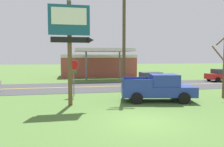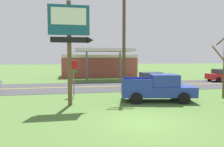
{
  "view_description": "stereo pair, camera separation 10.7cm",
  "coord_description": "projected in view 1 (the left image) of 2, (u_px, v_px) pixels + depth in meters",
  "views": [
    {
      "loc": [
        -3.52,
        -9.86,
        3.19
      ],
      "look_at": [
        0.0,
        8.0,
        1.8
      ],
      "focal_mm": 34.29,
      "sensor_mm": 36.0,
      "label": 1
    },
    {
      "loc": [
        -3.42,
        -9.88,
        3.19
      ],
      "look_at": [
        0.0,
        8.0,
        1.8
      ],
      "focal_mm": 34.29,
      "sensor_mm": 36.0,
      "label": 2
    }
  ],
  "objects": [
    {
      "name": "stop_sign",
      "position": [
        74.0,
        72.0,
        17.36
      ],
      "size": [
        0.8,
        0.08,
        2.95
      ],
      "color": "slate",
      "rests_on": "ground"
    },
    {
      "name": "utility_pole",
      "position": [
        124.0,
        35.0,
        17.52
      ],
      "size": [
        1.73,
        0.26,
        9.41
      ],
      "color": "brown",
      "rests_on": "ground"
    },
    {
      "name": "ground_plane",
      "position": [
        143.0,
        122.0,
        10.57
      ],
      "size": [
        180.0,
        180.0,
        0.0
      ],
      "primitive_type": "plane",
      "color": "#4C7033"
    },
    {
      "name": "gas_station",
      "position": [
        98.0,
        65.0,
        35.9
      ],
      "size": [
        12.0,
        11.5,
        4.4
      ],
      "color": "#A84C42",
      "rests_on": "ground"
    },
    {
      "name": "road_asphalt",
      "position": [
        103.0,
        86.0,
        23.28
      ],
      "size": [
        140.0,
        8.0,
        0.02
      ],
      "primitive_type": "cube",
      "color": "#3D3D3F",
      "rests_on": "ground"
    },
    {
      "name": "car_grey_mid_lane",
      "position": [
        150.0,
        80.0,
        22.15
      ],
      "size": [
        4.2,
        2.0,
        1.64
      ],
      "color": "slate",
      "rests_on": "ground"
    },
    {
      "name": "car_red_near_lane",
      "position": [
        222.0,
        75.0,
        28.31
      ],
      "size": [
        4.2,
        2.0,
        1.64
      ],
      "color": "red",
      "rests_on": "ground"
    },
    {
      "name": "road_centre_line",
      "position": [
        103.0,
        86.0,
        23.28
      ],
      "size": [
        126.0,
        0.2,
        0.01
      ],
      "primitive_type": "cube",
      "color": "gold",
      "rests_on": "road_asphalt"
    },
    {
      "name": "pickup_blue_parked_on_lawn",
      "position": [
        158.0,
        88.0,
        15.48
      ],
      "size": [
        5.48,
        2.97,
        1.96
      ],
      "color": "#233893",
      "rests_on": "ground"
    },
    {
      "name": "motel_sign",
      "position": [
        70.0,
        34.0,
        13.81
      ],
      "size": [
        2.9,
        0.54,
        6.83
      ],
      "color": "brown",
      "rests_on": "ground"
    }
  ]
}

